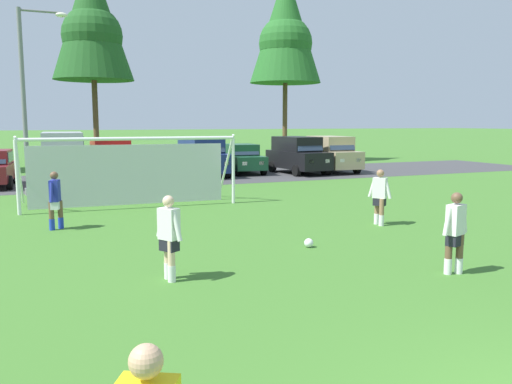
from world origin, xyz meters
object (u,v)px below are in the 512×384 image
object	(u,v)px
parked_car_slot_center	(111,159)
parked_car_slot_right	(242,159)
parked_car_slot_center_right	(202,156)
parked_car_slot_end	(331,154)
player_defender_far	(455,233)
player_winger_left	(169,238)
parked_car_slot_center_left	(63,157)
street_lamp	(28,100)
soccer_ball	(309,243)
soccer_goal	(130,170)
player_striker_near	(380,197)
player_winger_right	(55,200)
parked_car_slot_far_right	(298,155)

from	to	relation	value
parked_car_slot_center	parked_car_slot_right	size ratio (longest dim) A/B	1.07
parked_car_slot_center_right	parked_car_slot_end	bearing A→B (deg)	-4.13
player_defender_far	parked_car_slot_end	distance (m)	21.57
parked_car_slot_end	parked_car_slot_center	bearing A→B (deg)	177.53
player_defender_far	player_winger_left	distance (m)	5.59
parked_car_slot_center_left	parked_car_slot_right	world-z (taller)	parked_car_slot_center_left
player_defender_far	street_lamp	bearing A→B (deg)	116.42
soccer_ball	parked_car_slot_center_left	xyz separation A→B (m)	(-4.78, 16.20, 1.23)
soccer_goal	parked_car_slot_center	xyz separation A→B (m)	(0.46, 8.93, -0.18)
parked_car_slot_center_right	street_lamp	distance (m)	10.23
player_striker_near	player_winger_left	xyz separation A→B (m)	(-6.95, -2.95, 0.00)
player_striker_near	player_winger_left	world-z (taller)	same
soccer_ball	parked_car_slot_right	xyz separation A→B (m)	(5.18, 17.85, 0.77)
player_winger_left	street_lamp	world-z (taller)	street_lamp
player_winger_left	parked_car_slot_right	size ratio (longest dim) A/B	0.38
parked_car_slot_center_right	player_winger_left	bearing A→B (deg)	-108.73
soccer_goal	parked_car_slot_center	bearing A→B (deg)	87.05
player_striker_near	street_lamp	xyz separation A→B (m)	(-9.40, 10.90, 3.08)
player_winger_left	parked_car_slot_center_right	size ratio (longest dim) A/B	0.35
parked_car_slot_right	parked_car_slot_center_right	bearing A→B (deg)	-164.92
parked_car_slot_end	player_defender_far	bearing A→B (deg)	-114.43
player_winger_left	parked_car_slot_center_right	xyz separation A→B (m)	(6.25, 18.44, 0.29)
player_winger_left	player_winger_right	world-z (taller)	same
player_winger_left	player_defender_far	bearing A→B (deg)	-18.40
player_striker_near	parked_car_slot_end	xyz separation A→B (m)	(7.28, 14.91, 0.29)
player_winger_right	street_lamp	world-z (taller)	street_lamp
player_defender_far	parked_car_slot_far_right	xyz separation A→B (m)	(6.61, 19.56, 0.29)
player_winger_left	parked_car_slot_end	size ratio (longest dim) A/B	0.35
parked_car_slot_center_right	parked_car_slot_end	size ratio (longest dim) A/B	1.00
player_striker_near	parked_car_slot_end	distance (m)	16.60
soccer_ball	soccer_goal	distance (m)	8.76
soccer_goal	player_winger_left	distance (m)	9.54
parked_car_slot_center	parked_car_slot_right	bearing A→B (deg)	5.49
parked_car_slot_center_right	parked_car_slot_right	xyz separation A→B (m)	(2.65, 0.71, -0.24)
parked_car_slot_center_right	parked_car_slot_far_right	bearing A→B (deg)	-6.56
player_defender_far	parked_car_slot_center	world-z (taller)	parked_car_slot_center
parked_car_slot_center_left	parked_car_slot_center_right	bearing A→B (deg)	7.32
player_winger_right	parked_car_slot_end	world-z (taller)	parked_car_slot_end
soccer_goal	player_striker_near	bearing A→B (deg)	-46.93
parked_car_slot_right	parked_car_slot_far_right	world-z (taller)	parked_car_slot_far_right
parked_car_slot_far_right	player_winger_right	bearing A→B (deg)	-139.27
player_winger_right	parked_car_slot_far_right	xyz separation A→B (m)	(13.74, 11.83, 0.29)
player_defender_far	soccer_goal	bearing A→B (deg)	111.67
player_defender_far	parked_car_slot_right	size ratio (longest dim) A/B	0.38
parked_car_slot_right	street_lamp	distance (m)	12.89
player_winger_left	parked_car_slot_center_left	world-z (taller)	parked_car_slot_center_left
parked_car_slot_center_right	parked_car_slot_far_right	xyz separation A→B (m)	(5.66, -0.65, 0.00)
player_defender_far	player_winger_left	bearing A→B (deg)	161.60
player_defender_far	parked_car_slot_far_right	bearing A→B (deg)	71.34
player_winger_right	parked_car_slot_center_left	size ratio (longest dim) A/B	0.34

